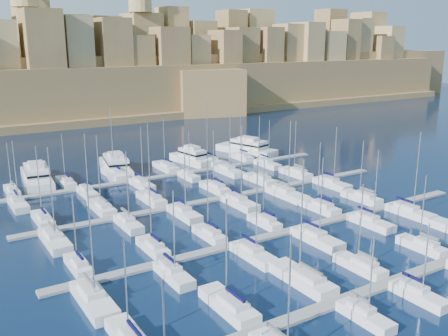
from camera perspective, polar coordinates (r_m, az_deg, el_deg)
ground at (r=96.24m, az=3.04°, el=-5.05°), size 600.00×600.00×0.00m
pontoon_near at (r=73.28m, az=18.87°, el=-12.14°), size 84.00×2.00×0.40m
pontoon_mid_near at (r=87.27m, az=7.61°, el=-7.10°), size 84.00×2.00×0.40m
pontoon_mid_far at (r=104.07m, az=-0.13°, el=-3.40°), size 84.00×2.00×0.40m
pontoon_far at (r=122.53m, az=-5.59°, el=-0.73°), size 84.00×2.00×0.40m
sailboat_1 at (r=62.83m, az=0.57°, el=-15.40°), size 2.96×9.87×14.45m
sailboat_2 at (r=69.70m, az=8.95°, el=-12.38°), size 3.29×10.95×17.46m
sailboat_3 at (r=75.16m, az=15.32°, el=-10.72°), size 2.50×8.34×13.05m
sailboat_4 at (r=84.97m, az=21.69°, el=-8.27°), size 2.43×8.10×12.35m
sailboat_8 at (r=62.99m, az=15.78°, el=-15.96°), size 2.25×7.49×11.07m
sailboat_9 at (r=69.61m, az=21.33°, el=-13.37°), size 2.33×7.77×10.79m
sailboat_12 at (r=75.69m, az=-16.31°, el=-10.63°), size 2.28×7.60×11.49m
sailboat_13 at (r=79.41m, az=-8.13°, el=-8.95°), size 2.44×8.12×11.66m
sailboat_14 at (r=83.56m, az=-1.67°, el=-7.57°), size 2.37×7.89×13.69m
sailboat_15 at (r=89.36m, az=4.67°, el=-6.14°), size 2.30×7.67×12.21m
sailboat_16 at (r=98.36m, az=10.86°, el=-4.40°), size 2.80×9.32×13.66m
sailboat_17 at (r=106.20m, az=15.47°, el=-3.27°), size 2.75×9.16×12.80m
sailboat_18 at (r=65.99m, az=-14.67°, el=-14.33°), size 3.15×10.51×16.11m
sailboat_19 at (r=70.54m, az=-5.81°, el=-11.98°), size 2.52×8.39×13.17m
sailboat_20 at (r=76.31m, az=3.40°, el=-9.79°), size 2.81×9.36×15.52m
sailboat_21 at (r=83.30m, az=10.53°, el=-7.88°), size 3.02×10.08×14.65m
sailboat_22 at (r=92.59m, az=16.40°, el=-5.94°), size 2.72×9.08×14.18m
sailboat_23 at (r=100.08m, az=20.51°, el=-4.74°), size 2.91×9.71×16.41m
sailboat_24 at (r=96.03m, az=-19.99°, el=-5.50°), size 2.52×8.40×14.46m
sailboat_25 at (r=99.14m, az=-13.79°, el=-4.41°), size 2.85×9.51×15.07m
sailboat_26 at (r=102.59m, az=-8.29°, el=-3.49°), size 2.84×9.47×16.40m
sailboat_27 at (r=109.05m, az=-1.04°, el=-2.27°), size 2.75×9.15×13.52m
sailboat_28 at (r=115.71m, az=4.13°, el=-1.31°), size 2.84×9.45×15.61m
sailboat_29 at (r=122.28m, az=8.20°, el=-0.57°), size 2.89×9.62×13.79m
sailboat_30 at (r=85.65m, az=-18.78°, el=-7.79°), size 3.10×10.34×16.50m
sailboat_31 at (r=89.84m, az=-10.89°, el=-6.23°), size 2.57×8.57×14.12m
sailboat_32 at (r=93.65m, az=-4.58°, el=-5.15°), size 2.82×9.40×12.86m
sailboat_33 at (r=99.28m, az=1.77°, el=-3.95°), size 3.01×10.05×16.49m
sailboat_34 at (r=105.55m, az=7.13°, el=-2.93°), size 3.28×10.92×16.58m
sailboat_35 at (r=114.67m, az=12.21°, el=-1.76°), size 2.94×9.81×13.97m
sailboat_36 at (r=116.26m, az=-23.06°, el=-2.41°), size 2.35×7.82×11.40m
sailboat_37 at (r=118.84m, az=-17.62°, el=-1.56°), size 2.64×8.79×12.07m
sailboat_38 at (r=123.03m, az=-12.38°, el=-0.65°), size 3.23×10.78×17.35m
sailboat_39 at (r=127.64m, az=-6.66°, el=0.11°), size 3.01×10.02×13.61m
sailboat_40 at (r=133.61m, az=-1.78°, el=0.86°), size 3.15×10.49×16.37m
sailboat_41 at (r=137.99m, az=1.98°, el=1.28°), size 2.56×8.53×12.98m
sailboat_42 at (r=106.40m, az=-22.47°, el=-3.82°), size 2.75×9.18×13.79m
sailboat_43 at (r=109.65m, az=-15.34°, el=-2.70°), size 2.51×8.36×13.84m
sailboat_44 at (r=113.21m, az=-9.37°, el=-1.83°), size 2.73×9.09×14.14m
sailboat_45 at (r=118.86m, az=-4.07°, el=-0.91°), size 2.29×7.62×11.94m
sailboat_46 at (r=122.94m, az=0.52°, el=-0.33°), size 3.04×10.13×15.37m
sailboat_47 at (r=130.35m, az=4.97°, el=0.45°), size 2.66×8.85×12.64m
motor_yacht_a at (r=122.66m, az=-20.61°, el=-0.84°), size 7.87×19.69×5.25m
motor_yacht_b at (r=127.45m, az=-12.27°, el=0.31°), size 9.31×19.82×5.25m
motor_yacht_c at (r=133.39m, az=-3.74°, el=1.23°), size 6.23×14.71×5.25m
motor_yacht_d at (r=145.31m, az=2.67°, el=2.34°), size 11.03×19.68×5.25m
fortified_city at (r=235.84m, az=-19.50°, el=9.37°), size 460.00×108.95×59.52m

